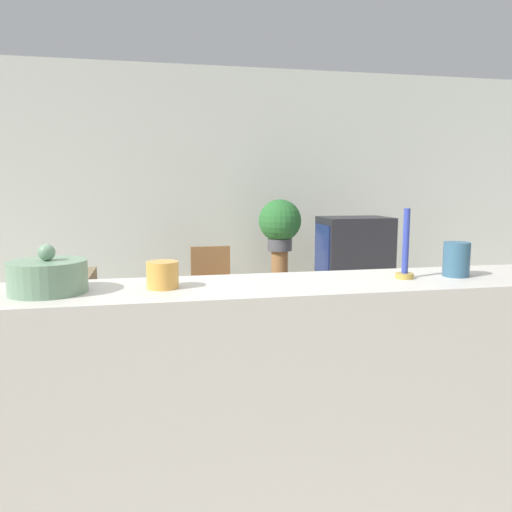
{
  "coord_description": "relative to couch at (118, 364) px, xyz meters",
  "views": [
    {
      "loc": [
        -0.14,
        -2.07,
        1.44
      ],
      "look_at": [
        0.7,
        2.0,
        0.85
      ],
      "focal_mm": 35.0,
      "sensor_mm": 36.0,
      "label": 1
    }
  ],
  "objects": [
    {
      "name": "candle_jar",
      "position": [
        0.28,
        -1.56,
        0.86
      ],
      "size": [
        0.11,
        0.11,
        0.09
      ],
      "color": "gold",
      "rests_on": "foreground_counter"
    },
    {
      "name": "ground_plane",
      "position": [
        0.4,
        -1.22,
        -0.27
      ],
      "size": [
        14.0,
        14.0,
        0.0
      ],
      "primitive_type": "plane",
      "color": "beige"
    },
    {
      "name": "couch",
      "position": [
        0.0,
        0.0,
        0.0
      ],
      "size": [
        0.93,
        1.99,
        0.77
      ],
      "color": "#847051",
      "rests_on": "ground_plane"
    },
    {
      "name": "plant_stand",
      "position": [
        1.51,
        1.61,
        0.12
      ],
      "size": [
        0.17,
        0.17,
        0.78
      ],
      "color": "olive",
      "rests_on": "ground_plane"
    },
    {
      "name": "coffee_tin",
      "position": [
        1.41,
        -1.56,
        0.88
      ],
      "size": [
        0.1,
        0.1,
        0.13
      ],
      "color": "#335B75",
      "rests_on": "foreground_counter"
    },
    {
      "name": "television",
      "position": [
        2.13,
        1.17,
        0.58
      ],
      "size": [
        0.65,
        0.48,
        0.6
      ],
      "color": "#232328",
      "rests_on": "tv_stand"
    },
    {
      "name": "wooden_chair",
      "position": [
        0.81,
        1.54,
        0.19
      ],
      "size": [
        0.44,
        0.44,
        0.83
      ],
      "color": "olive",
      "rests_on": "ground_plane"
    },
    {
      "name": "decorative_bowl",
      "position": [
        -0.09,
        -1.56,
        0.87
      ],
      "size": [
        0.25,
        0.25,
        0.16
      ],
      "color": "gray",
      "rests_on": "foreground_counter"
    },
    {
      "name": "foreground_counter",
      "position": [
        0.4,
        -1.56,
        0.27
      ],
      "size": [
        2.93,
        0.44,
        1.08
      ],
      "color": "beige",
      "rests_on": "ground_plane"
    },
    {
      "name": "wall_back",
      "position": [
        0.4,
        2.21,
        1.08
      ],
      "size": [
        9.0,
        0.06,
        2.7
      ],
      "color": "silver",
      "rests_on": "ground_plane"
    },
    {
      "name": "tv_stand",
      "position": [
        2.14,
        1.17,
        0.0
      ],
      "size": [
        0.85,
        0.58,
        0.54
      ],
      "color": "olive",
      "rests_on": "ground_plane"
    },
    {
      "name": "potted_plant",
      "position": [
        1.51,
        1.61,
        0.8
      ],
      "size": [
        0.43,
        0.43,
        0.52
      ],
      "color": "#4C4C51",
      "rests_on": "plant_stand"
    },
    {
      "name": "candlestick",
      "position": [
        1.19,
        -1.56,
        0.91
      ],
      "size": [
        0.07,
        0.07,
        0.27
      ],
      "color": "#B7933D",
      "rests_on": "foreground_counter"
    }
  ]
}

